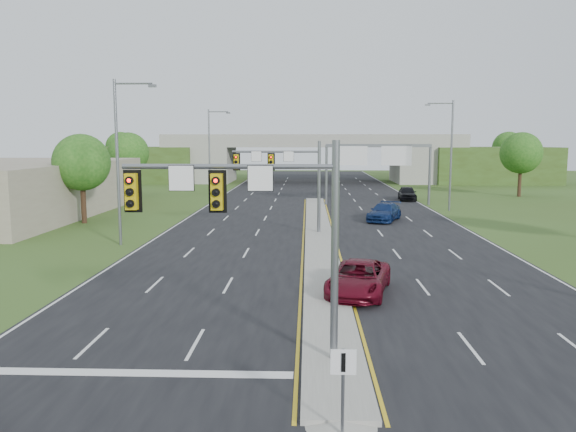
# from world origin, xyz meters

# --- Properties ---
(ground) EXTENTS (240.00, 240.00, 0.00)m
(ground) POSITION_xyz_m (0.00, 0.00, 0.00)
(ground) COLOR #374B1A
(ground) RESTS_ON ground
(road) EXTENTS (24.00, 160.00, 0.02)m
(road) POSITION_xyz_m (0.00, 35.00, 0.01)
(road) COLOR black
(road) RESTS_ON ground
(median) EXTENTS (2.00, 54.00, 0.16)m
(median) POSITION_xyz_m (0.00, 23.00, 0.10)
(median) COLOR gray
(median) RESTS_ON road
(median_nose) EXTENTS (2.00, 2.00, 0.16)m
(median_nose) POSITION_xyz_m (0.00, -4.00, 0.10)
(median_nose) COLOR gray
(median_nose) RESTS_ON road
(lane_markings) EXTENTS (23.72, 160.00, 0.01)m
(lane_markings) POSITION_xyz_m (-0.60, 28.91, 0.02)
(lane_markings) COLOR gold
(lane_markings) RESTS_ON road
(signal_mast_near) EXTENTS (6.62, 0.60, 7.00)m
(signal_mast_near) POSITION_xyz_m (-2.26, -0.07, 4.73)
(signal_mast_near) COLOR slate
(signal_mast_near) RESTS_ON ground
(signal_mast_far) EXTENTS (6.62, 0.60, 7.00)m
(signal_mast_far) POSITION_xyz_m (-2.26, 24.93, 4.73)
(signal_mast_far) COLOR slate
(signal_mast_far) RESTS_ON ground
(keep_right_sign) EXTENTS (0.60, 0.13, 2.20)m
(keep_right_sign) POSITION_xyz_m (0.00, -4.53, 1.52)
(keep_right_sign) COLOR slate
(keep_right_sign) RESTS_ON ground
(sign_gantry) EXTENTS (11.58, 0.44, 6.67)m
(sign_gantry) POSITION_xyz_m (6.68, 44.92, 5.24)
(sign_gantry) COLOR slate
(sign_gantry) RESTS_ON ground
(overpass) EXTENTS (80.00, 14.00, 8.10)m
(overpass) POSITION_xyz_m (0.00, 80.00, 3.55)
(overpass) COLOR gray
(overpass) RESTS_ON ground
(lightpole_l_mid) EXTENTS (2.85, 0.25, 11.00)m
(lightpole_l_mid) POSITION_xyz_m (-13.30, 20.00, 6.10)
(lightpole_l_mid) COLOR slate
(lightpole_l_mid) RESTS_ON ground
(lightpole_l_far) EXTENTS (2.85, 0.25, 11.00)m
(lightpole_l_far) POSITION_xyz_m (-13.30, 55.00, 6.10)
(lightpole_l_far) COLOR slate
(lightpole_l_far) RESTS_ON ground
(lightpole_r_far) EXTENTS (2.85, 0.25, 11.00)m
(lightpole_r_far) POSITION_xyz_m (13.30, 40.00, 6.10)
(lightpole_r_far) COLOR slate
(lightpole_r_far) RESTS_ON ground
(tree_l_near) EXTENTS (4.80, 4.80, 7.60)m
(tree_l_near) POSITION_xyz_m (-20.00, 30.00, 5.18)
(tree_l_near) COLOR #382316
(tree_l_near) RESTS_ON ground
(tree_l_mid) EXTENTS (5.20, 5.20, 8.12)m
(tree_l_mid) POSITION_xyz_m (-24.00, 55.00, 5.51)
(tree_l_mid) COLOR #382316
(tree_l_mid) RESTS_ON ground
(tree_r_mid) EXTENTS (5.20, 5.20, 8.12)m
(tree_r_mid) POSITION_xyz_m (26.00, 55.00, 5.51)
(tree_r_mid) COLOR #382316
(tree_r_mid) RESTS_ON ground
(tree_back_a) EXTENTS (6.00, 6.00, 8.85)m
(tree_back_a) POSITION_xyz_m (-38.00, 94.00, 5.84)
(tree_back_a) COLOR #382316
(tree_back_a) RESTS_ON ground
(tree_back_b) EXTENTS (5.60, 5.60, 8.32)m
(tree_back_b) POSITION_xyz_m (-24.00, 94.00, 5.51)
(tree_back_b) COLOR #382316
(tree_back_b) RESTS_ON ground
(tree_back_c) EXTENTS (5.60, 5.60, 8.32)m
(tree_back_c) POSITION_xyz_m (24.00, 94.00, 5.51)
(tree_back_c) COLOR #382316
(tree_back_c) RESTS_ON ground
(tree_back_d) EXTENTS (6.00, 6.00, 8.85)m
(tree_back_d) POSITION_xyz_m (38.00, 94.00, 5.84)
(tree_back_d) COLOR #382316
(tree_back_d) RESTS_ON ground
(commercial_building) EXTENTS (18.00, 30.00, 5.00)m
(commercial_building) POSITION_xyz_m (-30.00, 35.00, 2.50)
(commercial_building) COLOR gray
(commercial_building) RESTS_ON ground
(car_far_a) EXTENTS (3.66, 5.78, 1.49)m
(car_far_a) POSITION_xyz_m (1.50, 8.12, 0.76)
(car_far_a) COLOR #560817
(car_far_a) RESTS_ON road
(car_far_b) EXTENTS (3.97, 5.76, 1.55)m
(car_far_b) POSITION_xyz_m (5.90, 32.21, 0.79)
(car_far_b) COLOR #0C1F4D
(car_far_b) RESTS_ON road
(car_far_c) EXTENTS (2.33, 4.99, 1.65)m
(car_far_c) POSITION_xyz_m (11.00, 49.99, 0.85)
(car_far_c) COLOR black
(car_far_c) RESTS_ON road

